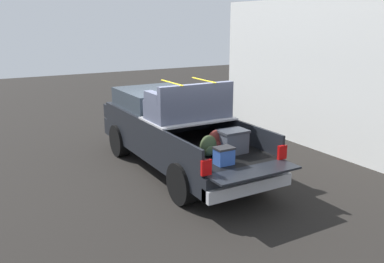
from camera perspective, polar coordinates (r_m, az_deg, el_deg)
The scene contains 4 objects.
ground_plane at distance 10.17m, azimuth -1.70°, elevation -5.23°, with size 40.00×40.00×0.00m, color black.
pickup_truck at distance 10.18m, azimuth -2.66°, elevation 0.40°, with size 6.05×2.06×2.23m.
building_facade at distance 11.59m, azimuth 19.61°, elevation 6.98°, with size 9.46×0.36×4.14m, color white.
trash_can at distance 15.01m, azimuth -0.03°, elevation 3.40°, with size 0.60×0.60×0.98m.
Camera 1 is at (-8.41, 4.51, 3.52)m, focal length 38.56 mm.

